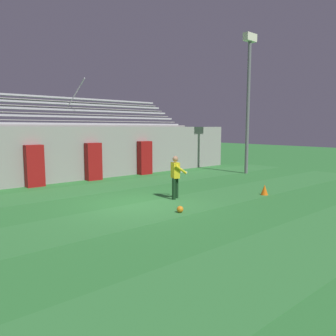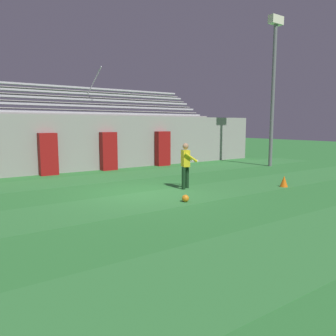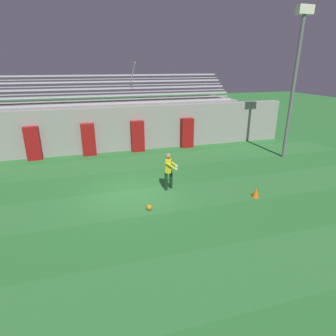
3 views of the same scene
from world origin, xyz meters
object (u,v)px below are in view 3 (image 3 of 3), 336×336
Objects in this scene: padding_pillar_far_right at (187,133)px; goalkeeper at (169,169)px; padding_pillar_gate_left at (89,140)px; traffic_cone at (256,192)px; padding_pillar_gate_right at (138,136)px; padding_pillar_far_left at (33,144)px; soccer_ball at (149,207)px; floodlight_pole at (296,67)px.

goalkeeper is at bearing -116.61° from padding_pillar_far_right.
traffic_cone is (6.52, -8.05, -0.77)m from padding_pillar_gate_left.
padding_pillar_gate_right reaches higher than traffic_cone.
traffic_cone is at bearing -39.88° from padding_pillar_far_left.
soccer_ball is (5.07, -7.87, -0.87)m from padding_pillar_far_left.
floodlight_pole is (11.26, -3.67, 4.15)m from padding_pillar_gate_left.
padding_pillar_gate_right is 9.93m from floodlight_pole.
goalkeeper is at bearing -62.43° from padding_pillar_gate_left.
goalkeeper is 3.98× the size of traffic_cone.
traffic_cone reaches higher than soccer_ball.
soccer_ball is at bearing -75.99° from padding_pillar_gate_left.
padding_pillar_gate_right is 0.24× the size of floodlight_pole.
padding_pillar_far_left reaches higher than traffic_cone.
goalkeeper is at bearing 150.86° from traffic_cone.
padding_pillar_far_left and padding_pillar_far_right have the same top height.
traffic_cone is (0.15, -8.05, -0.77)m from padding_pillar_far_right.
padding_pillar_gate_right reaches higher than soccer_ball.
padding_pillar_gate_left and padding_pillar_far_left have the same top height.
padding_pillar_gate_left and padding_pillar_gate_right have the same top height.
padding_pillar_gate_left is 7.02m from goalkeeper.
goalkeeper is (0.23, -6.22, -0.02)m from padding_pillar_gate_right.
padding_pillar_gate_left is 3.11m from padding_pillar_far_left.
padding_pillar_gate_right is at bearing 155.99° from floodlight_pole.
floodlight_pole is 19.36× the size of traffic_cone.
padding_pillar_gate_left is 12.55m from floodlight_pole.
padding_pillar_far_left is 15.40m from floodlight_pole.
padding_pillar_gate_right is 7.99m from soccer_ball.
padding_pillar_gate_left is 4.66× the size of traffic_cone.
padding_pillar_far_right is 9.06m from soccer_ball.
padding_pillar_far_right is 7.39m from floodlight_pole.
goalkeeper is (-8.01, -2.55, -4.18)m from floodlight_pole.
floodlight_pole is at bearing 42.70° from traffic_cone.
floodlight_pole is 11.37m from soccer_ball.
padding_pillar_gate_left is 10.38m from traffic_cone.
padding_pillar_gate_right is at bearing 0.00° from padding_pillar_far_left.
traffic_cone is (3.27, -1.82, -0.74)m from goalkeeper.
floodlight_pole is at bearing -18.05° from padding_pillar_gate_left.
goalkeeper is (6.36, -6.22, -0.02)m from padding_pillar_far_left.
padding_pillar_far_right is 4.66× the size of traffic_cone.
floodlight_pole reaches higher than padding_pillar_gate_left.
goalkeeper is (-3.12, -6.22, -0.02)m from padding_pillar_far_right.
padding_pillar_far_left reaches higher than soccer_ball.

